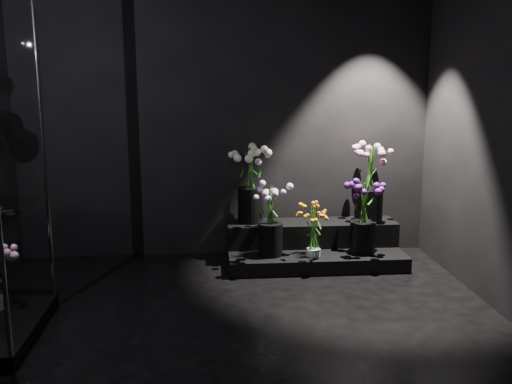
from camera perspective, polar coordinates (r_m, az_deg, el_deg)
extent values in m
plane|color=black|center=(3.96, -1.93, -14.82)|extent=(4.00, 4.00, 0.00)
plane|color=black|center=(5.56, -3.10, 7.83)|extent=(4.00, 0.00, 4.00)
plane|color=black|center=(1.59, 1.46, -1.36)|extent=(4.00, 0.00, 4.00)
cube|color=black|center=(5.49, 5.87, -6.43)|extent=(1.64, 0.73, 0.14)
cube|color=black|center=(5.61, 5.56, -4.09)|extent=(1.64, 0.37, 0.23)
cylinder|color=white|center=(5.24, 5.77, -5.35)|extent=(0.14, 0.14, 0.20)
cylinder|color=black|center=(5.24, 1.43, -4.73)|extent=(0.23, 0.23, 0.30)
cylinder|color=black|center=(5.41, 10.61, -4.46)|extent=(0.24, 0.24, 0.30)
cylinder|color=black|center=(5.50, -0.55, -1.27)|extent=(0.25, 0.25, 0.34)
cylinder|color=black|center=(5.63, 11.20, -1.31)|extent=(0.27, 0.27, 0.32)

